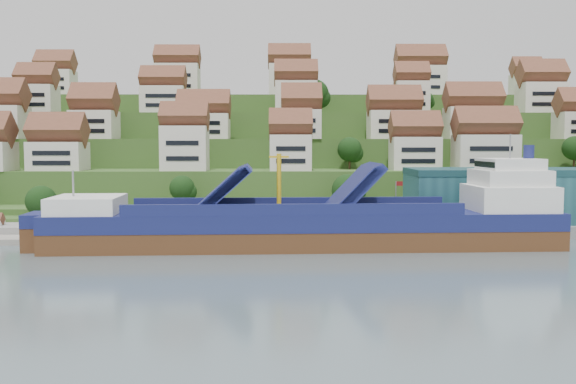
{
  "coord_description": "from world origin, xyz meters",
  "views": [
    {
      "loc": [
        -2.39,
        -103.9,
        16.98
      ],
      "look_at": [
        -1.24,
        14.0,
        8.0
      ],
      "focal_mm": 40.0,
      "sensor_mm": 36.0,
      "label": 1
    }
  ],
  "objects": [
    {
      "name": "ground",
      "position": [
        0.0,
        0.0,
        0.0
      ],
      "size": [
        300.0,
        300.0,
        0.0
      ],
      "primitive_type": "plane",
      "color": "slate",
      "rests_on": "ground"
    },
    {
      "name": "quay",
      "position": [
        20.0,
        15.0,
        1.1
      ],
      "size": [
        180.0,
        14.0,
        2.2
      ],
      "primitive_type": "cube",
      "color": "gray",
      "rests_on": "ground"
    },
    {
      "name": "hillside",
      "position": [
        0.0,
        103.55,
        10.66
      ],
      "size": [
        260.0,
        128.0,
        31.0
      ],
      "color": "#2D4C1E",
      "rests_on": "ground"
    },
    {
      "name": "hillside_village",
      "position": [
        1.43,
        60.75,
        24.34
      ],
      "size": [
        157.52,
        63.2,
        29.17
      ],
      "color": "silver",
      "rests_on": "ground"
    },
    {
      "name": "hillside_trees",
      "position": [
        -6.45,
        45.85,
        17.15
      ],
      "size": [
        140.85,
        62.29,
        31.48
      ],
      "color": "#173712",
      "rests_on": "ground"
    },
    {
      "name": "warehouse",
      "position": [
        52.0,
        17.0,
        7.2
      ],
      "size": [
        60.0,
        15.0,
        10.0
      ],
      "primitive_type": "cube",
      "color": "#22555D",
      "rests_on": "quay"
    },
    {
      "name": "flagpole",
      "position": [
        18.11,
        10.0,
        6.88
      ],
      "size": [
        1.28,
        0.16,
        8.0
      ],
      "color": "gray",
      "rests_on": "quay"
    },
    {
      "name": "cargo_ship",
      "position": [
        3.7,
        -0.2,
        3.45
      ],
      "size": [
        82.93,
        16.58,
        18.34
      ],
      "rotation": [
        0.0,
        0.0,
        0.05
      ],
      "color": "#512F18",
      "rests_on": "ground"
    }
  ]
}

